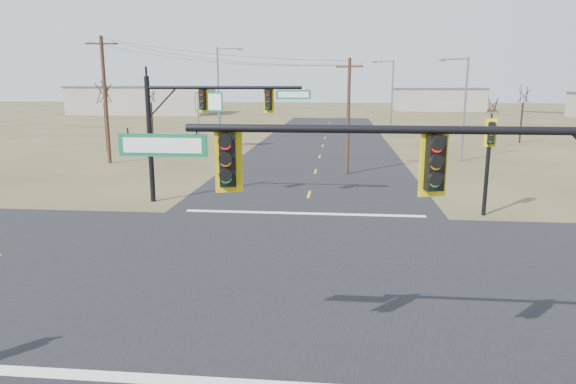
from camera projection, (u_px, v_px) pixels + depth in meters
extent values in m
plane|color=brown|center=(289.00, 266.00, 18.38)|extent=(320.00, 320.00, 0.00)
cube|color=black|center=(289.00, 266.00, 18.38)|extent=(160.00, 14.00, 0.02)
cube|color=black|center=(289.00, 266.00, 18.38)|extent=(14.00, 160.00, 0.02)
cube|color=silver|center=(304.00, 213.00, 25.68)|extent=(12.00, 0.40, 0.01)
cylinder|color=black|center=(415.00, 130.00, 9.63)|extent=(8.80, 0.16, 0.16)
cube|color=#0E623A|center=(163.00, 145.00, 10.18)|extent=(1.80, 0.05, 0.45)
cylinder|color=black|center=(150.00, 140.00, 27.75)|extent=(0.27, 0.27, 6.79)
cylinder|color=black|center=(223.00, 88.00, 26.77)|extent=(8.24, 0.17, 0.17)
cube|color=#0E623A|center=(293.00, 95.00, 26.48)|extent=(1.80, 0.05, 0.45)
cylinder|color=black|center=(487.00, 169.00, 24.99)|extent=(0.20, 0.20, 4.61)
cylinder|color=#492D1F|center=(348.00, 117.00, 36.11)|extent=(0.23, 0.23, 8.13)
cube|color=#492D1F|center=(349.00, 67.00, 35.39)|extent=(1.88, 0.89, 0.12)
cylinder|color=#492D1F|center=(106.00, 101.00, 41.00)|extent=(0.29, 0.29, 10.04)
cube|color=#492D1F|center=(101.00, 44.00, 40.08)|extent=(2.43, 0.60, 0.12)
cylinder|color=slate|center=(198.00, 121.00, 50.85)|extent=(0.15, 0.15, 5.55)
cylinder|color=slate|center=(220.00, 121.00, 50.64)|extent=(0.15, 0.15, 5.55)
cube|color=#0E623A|center=(209.00, 102.00, 50.36)|extent=(2.92, 0.66, 1.85)
cylinder|color=slate|center=(465.00, 110.00, 42.22)|extent=(0.17, 0.17, 8.53)
cylinder|color=slate|center=(455.00, 59.00, 41.47)|extent=(2.05, 0.10, 0.10)
cube|color=slate|center=(442.00, 60.00, 41.59)|extent=(0.47, 0.22, 0.15)
cylinder|color=slate|center=(392.00, 99.00, 61.10)|extent=(0.18, 0.18, 9.14)
cylinder|color=slate|center=(384.00, 61.00, 60.30)|extent=(2.19, 0.11, 0.11)
cube|color=slate|center=(375.00, 62.00, 60.43)|extent=(0.54, 0.35, 0.16)
cylinder|color=slate|center=(218.00, 95.00, 55.60)|extent=(0.20, 0.20, 10.23)
cylinder|color=slate|center=(229.00, 48.00, 54.46)|extent=(2.45, 0.12, 0.12)
cube|color=slate|center=(240.00, 49.00, 54.37)|extent=(0.59, 0.34, 0.18)
cylinder|color=black|center=(106.00, 127.00, 48.86)|extent=(0.23, 0.23, 4.63)
cylinder|color=black|center=(152.00, 120.00, 61.90)|extent=(0.19, 0.19, 4.12)
cylinder|color=black|center=(490.00, 132.00, 50.39)|extent=(0.18, 0.18, 3.47)
cylinder|color=black|center=(521.00, 123.00, 55.70)|extent=(0.19, 0.19, 4.35)
cube|color=#A7A295|center=(144.00, 101.00, 109.29)|extent=(28.00, 14.00, 5.50)
cube|color=#A7A295|center=(438.00, 100.00, 122.50)|extent=(20.00, 12.00, 5.00)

